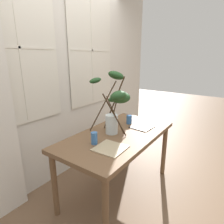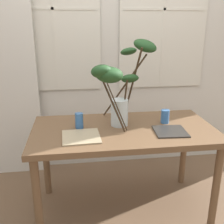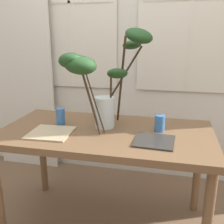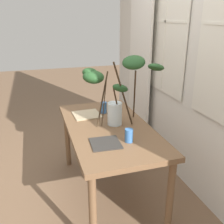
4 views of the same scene
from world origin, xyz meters
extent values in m
plane|color=brown|center=(0.00, 0.00, 0.00)|extent=(14.00, 14.00, 0.00)
cube|color=beige|center=(0.00, 0.91, 1.54)|extent=(4.30, 0.12, 3.09)
cube|color=white|center=(-0.55, 0.84, 1.68)|extent=(0.84, 0.01, 1.52)
cube|color=silver|center=(-0.55, 0.83, 1.68)|extent=(0.91, 0.01, 1.59)
cube|color=silver|center=(-0.55, 0.83, 1.68)|extent=(0.02, 0.01, 1.52)
cube|color=silver|center=(-0.55, 0.83, 1.68)|extent=(0.84, 0.01, 0.02)
cube|color=white|center=(0.55, 0.84, 1.68)|extent=(0.84, 0.01, 1.52)
cube|color=silver|center=(0.55, 0.83, 1.68)|extent=(0.91, 0.01, 1.59)
cube|color=silver|center=(0.55, 0.83, 1.68)|extent=(0.02, 0.01, 1.52)
cube|color=silver|center=(0.55, 0.83, 1.68)|extent=(0.84, 0.01, 0.02)
cube|color=brown|center=(0.00, 0.00, 0.73)|extent=(1.45, 0.76, 0.05)
cylinder|color=brown|center=(-0.66, -0.32, 0.35)|extent=(0.06, 0.06, 0.71)
cylinder|color=brown|center=(0.66, -0.32, 0.35)|extent=(0.06, 0.06, 0.71)
cylinder|color=brown|center=(-0.66, 0.32, 0.35)|extent=(0.06, 0.06, 0.71)
cylinder|color=brown|center=(0.66, 0.32, 0.35)|extent=(0.06, 0.06, 0.71)
cylinder|color=silver|center=(-0.02, 0.07, 0.86)|extent=(0.14, 0.14, 0.22)
cylinder|color=silver|center=(-0.02, 0.07, 0.79)|extent=(0.13, 0.13, 0.07)
cylinder|color=#382819|center=(0.08, 0.12, 1.07)|extent=(0.11, 0.23, 0.62)
ellipsoid|color=#1E421E|center=(0.19, 0.16, 1.38)|extent=(0.26, 0.26, 0.17)
cylinder|color=#382819|center=(-0.10, -0.03, 1.00)|extent=(0.21, 0.18, 0.48)
ellipsoid|color=#1E421E|center=(-0.18, -0.12, 1.23)|extent=(0.22, 0.22, 0.13)
cylinder|color=#382819|center=(-0.08, -0.02, 0.98)|extent=(0.19, 0.12, 0.44)
ellipsoid|color=#1E421E|center=(-0.13, -0.10, 1.20)|extent=(0.28, 0.28, 0.14)
cylinder|color=#382819|center=(0.04, 0.24, 1.04)|extent=(0.35, 0.15, 0.55)
ellipsoid|color=#1E421E|center=(0.11, 0.41, 1.31)|extent=(0.19, 0.19, 0.11)
cylinder|color=#382819|center=(0.02, 0.08, 0.95)|extent=(0.04, 0.10, 0.37)
ellipsoid|color=#1E421E|center=(0.06, 0.09, 1.13)|extent=(0.17, 0.18, 0.10)
cylinder|color=#386BAD|center=(-0.35, 0.05, 0.82)|extent=(0.06, 0.06, 0.12)
cylinder|color=#386BAD|center=(0.36, 0.07, 0.81)|extent=(0.07, 0.07, 0.11)
cube|color=tan|center=(-0.34, -0.14, 0.76)|extent=(0.28, 0.28, 0.01)
cube|color=#2D2B28|center=(0.34, -0.13, 0.76)|extent=(0.25, 0.25, 0.01)
camera|label=1|loc=(-1.64, -1.07, 1.58)|focal=30.29mm
camera|label=2|loc=(-0.36, -1.97, 1.56)|focal=43.56mm
camera|label=3|loc=(0.42, -1.64, 1.38)|focal=42.14mm
camera|label=4|loc=(2.13, -0.63, 1.73)|focal=41.05mm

